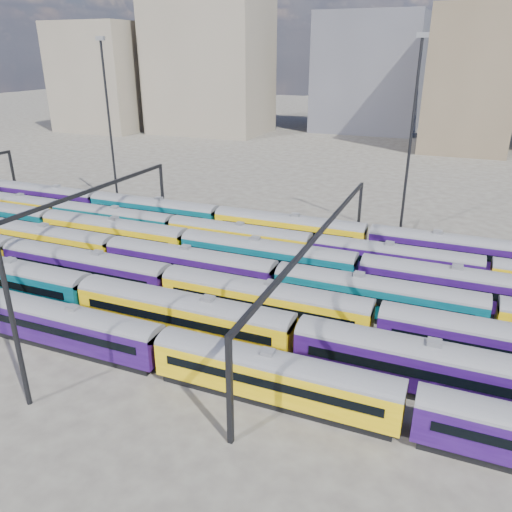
% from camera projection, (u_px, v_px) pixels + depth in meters
% --- Properties ---
extents(ground, '(500.00, 500.00, 0.00)m').
position_uv_depth(ground, '(225.00, 290.00, 52.92)').
color(ground, '#403C36').
rests_on(ground, ground).
extents(rake_0, '(130.02, 2.72, 4.56)m').
position_uv_depth(rake_0, '(65.00, 322.00, 41.82)').
color(rake_0, black).
rests_on(rake_0, ground).
extents(rake_1, '(122.53, 2.99, 5.03)m').
position_uv_depth(rake_1, '(296.00, 335.00, 39.48)').
color(rake_1, black).
rests_on(rake_1, ground).
extents(rake_2, '(120.94, 2.95, 4.96)m').
position_uv_depth(rake_2, '(168.00, 281.00, 48.96)').
color(rake_2, black).
rests_on(rake_2, ground).
extents(rake_3, '(138.64, 2.90, 4.87)m').
position_uv_depth(rake_3, '(189.00, 262.00, 53.41)').
color(rake_3, black).
rests_on(rake_3, ground).
extents(rake_4, '(122.38, 2.98, 5.02)m').
position_uv_depth(rake_4, '(186.00, 242.00, 58.82)').
color(rake_4, black).
rests_on(rake_4, ground).
extents(rake_5, '(131.51, 2.75, 4.61)m').
position_uv_depth(rake_5, '(238.00, 235.00, 61.57)').
color(rake_5, black).
rests_on(rake_5, ground).
extents(rake_6, '(101.16, 2.96, 4.99)m').
position_uv_depth(rake_6, '(154.00, 209.00, 71.22)').
color(rake_6, black).
rests_on(rake_6, ground).
extents(gantry_1, '(0.35, 40.35, 8.03)m').
position_uv_depth(gantry_1, '(67.00, 208.00, 57.36)').
color(gantry_1, black).
rests_on(gantry_1, ground).
extents(gantry_2, '(0.35, 40.35, 8.03)m').
position_uv_depth(gantry_2, '(319.00, 243.00, 46.85)').
color(gantry_2, black).
rests_on(gantry_2, ground).
extents(mast_1, '(1.40, 0.50, 25.60)m').
position_uv_depth(mast_1, '(109.00, 118.00, 77.00)').
color(mast_1, black).
rests_on(mast_1, ground).
extents(mast_3, '(1.40, 0.50, 25.60)m').
position_uv_depth(mast_3, '(411.00, 133.00, 62.95)').
color(mast_3, black).
rests_on(mast_3, ground).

